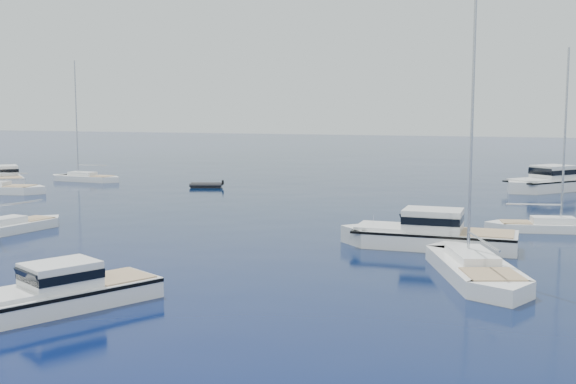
# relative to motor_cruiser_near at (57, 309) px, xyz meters

# --- Properties ---
(ground) EXTENTS (400.00, 400.00, 0.00)m
(ground) POSITION_rel_motor_cruiser_near_xyz_m (-0.54, 0.53, 0.00)
(ground) COLOR #08124D
(ground) RESTS_ON ground
(motor_cruiser_near) EXTENTS (6.25, 9.33, 2.36)m
(motor_cruiser_near) POSITION_rel_motor_cruiser_near_xyz_m (0.00, 0.00, 0.00)
(motor_cruiser_near) COLOR silver
(motor_cruiser_near) RESTS_ON ground
(motor_cruiser_centre) EXTENTS (10.94, 3.84, 2.83)m
(motor_cruiser_centre) POSITION_rel_motor_cruiser_near_xyz_m (11.18, 18.00, 0.00)
(motor_cruiser_centre) COLOR silver
(motor_cruiser_centre) RESTS_ON ground
(motor_cruiser_far_l) EXTENTS (9.20, 8.63, 2.54)m
(motor_cruiser_far_l) POSITION_rel_motor_cruiser_near_xyz_m (-37.55, 36.38, 0.00)
(motor_cruiser_far_l) COLOR silver
(motor_cruiser_far_l) RESTS_ON ground
(motor_cruiser_distant) EXTENTS (10.30, 11.82, 3.17)m
(motor_cruiser_distant) POSITION_rel_motor_cruiser_near_xyz_m (16.86, 51.24, 0.00)
(motor_cruiser_distant) COLOR silver
(motor_cruiser_distant) RESTS_ON ground
(sailboat_fore) EXTENTS (3.42, 9.22, 13.23)m
(sailboat_fore) POSITION_rel_motor_cruiser_near_xyz_m (-14.84, 12.84, 0.00)
(sailboat_fore) COLOR white
(sailboat_fore) RESTS_ON ground
(sailboat_mid_r) EXTENTS (7.05, 11.47, 16.50)m
(sailboat_mid_r) POSITION_rel_motor_cruiser_near_xyz_m (14.51, 11.66, 0.00)
(sailboat_mid_r) COLOR white
(sailboat_mid_r) RESTS_ON ground
(sailboat_centre) EXTENTS (8.57, 4.14, 12.19)m
(sailboat_centre) POSITION_rel_motor_cruiser_near_xyz_m (17.31, 26.29, 0.00)
(sailboat_centre) COLOR white
(sailboat_centre) RESTS_ON ground
(sailboat_far_l) EXTENTS (9.39, 2.45, 13.80)m
(sailboat_far_l) POSITION_rel_motor_cruiser_near_xyz_m (-31.50, 41.87, 0.00)
(sailboat_far_l) COLOR white
(sailboat_far_l) RESTS_ON ground
(tender_grey_far) EXTENTS (3.89, 3.05, 0.95)m
(tender_grey_far) POSITION_rel_motor_cruiser_near_xyz_m (-15.85, 41.14, 0.00)
(tender_grey_far) COLOR black
(tender_grey_far) RESTS_ON ground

